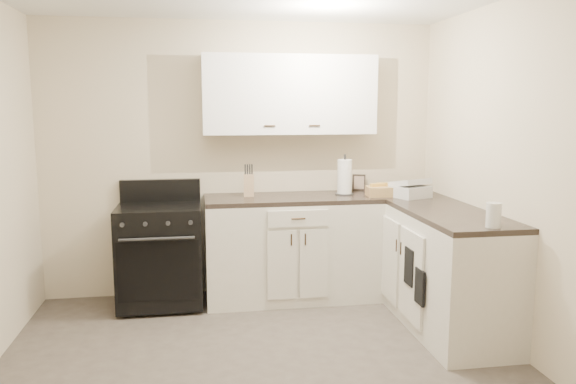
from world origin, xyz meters
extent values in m
plane|color=#473F38|center=(0.00, 0.00, 0.00)|extent=(3.60, 3.60, 0.00)
plane|color=beige|center=(0.00, 1.80, 1.25)|extent=(3.60, 0.00, 3.60)
plane|color=beige|center=(1.80, 0.00, 1.25)|extent=(0.00, 3.60, 3.60)
plane|color=beige|center=(0.00, -1.80, 1.25)|extent=(3.60, 0.00, 3.60)
cube|color=silver|center=(0.43, 1.50, 0.45)|extent=(1.55, 0.60, 0.90)
cube|color=silver|center=(1.50, 0.85, 0.45)|extent=(0.60, 1.90, 0.90)
cube|color=black|center=(0.43, 1.50, 0.92)|extent=(1.55, 0.60, 0.04)
cube|color=black|center=(1.50, 0.85, 0.92)|extent=(0.60, 1.90, 0.04)
cube|color=white|center=(0.43, 1.65, 1.84)|extent=(1.55, 0.30, 0.70)
cube|color=black|center=(-0.74, 1.48, 0.46)|extent=(0.71, 0.61, 0.86)
cube|color=tan|center=(0.04, 1.57, 1.04)|extent=(0.10, 0.09, 0.20)
cylinder|color=white|center=(0.92, 1.54, 1.10)|extent=(0.17, 0.17, 0.32)
cube|color=black|center=(1.12, 1.76, 1.02)|extent=(0.13, 0.08, 0.15)
cube|color=tan|center=(1.22, 1.38, 0.98)|extent=(0.27, 0.19, 0.09)
cube|color=silver|center=(1.45, 1.28, 0.99)|extent=(0.36, 0.35, 0.10)
cylinder|color=silver|center=(1.53, 0.00, 1.02)|extent=(0.11, 0.11, 0.17)
cube|color=black|center=(1.18, 0.35, 0.43)|extent=(0.02, 0.15, 0.26)
cube|color=black|center=(1.18, 0.56, 0.52)|extent=(0.02, 0.16, 0.29)
camera|label=1|loc=(-0.41, -3.39, 1.74)|focal=35.00mm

